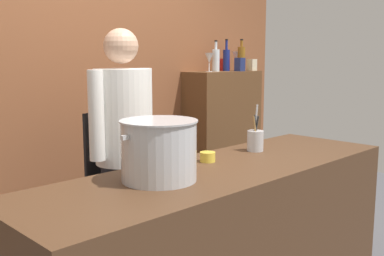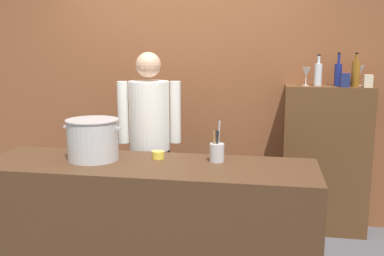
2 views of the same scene
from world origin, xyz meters
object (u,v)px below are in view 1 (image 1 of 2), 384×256
at_px(spice_tin_red, 225,65).
at_px(utensil_crock, 255,140).
at_px(wine_bottle_clear, 216,60).
at_px(spice_tin_navy, 240,65).
at_px(wine_bottle_cobalt, 226,59).
at_px(wine_bottle_amber, 241,58).
at_px(wine_glass_tall, 209,59).
at_px(chef, 123,143).
at_px(stockpot_large, 159,150).
at_px(spice_tin_cream, 252,65).
at_px(wine_glass_short, 236,57).
at_px(butter_jar, 208,157).

bearing_deg(spice_tin_red, utensil_crock, -131.30).
bearing_deg(wine_bottle_clear, spice_tin_navy, -24.43).
distance_m(wine_bottle_cobalt, wine_bottle_amber, 0.15).
relative_size(utensil_crock, wine_glass_tall, 1.79).
distance_m(chef, stockpot_large, 0.68).
relative_size(wine_bottle_clear, wine_bottle_amber, 0.94).
distance_m(utensil_crock, wine_bottle_clear, 1.39).
bearing_deg(wine_bottle_amber, stockpot_large, -150.67).
xyz_separation_m(wine_bottle_cobalt, spice_tin_cream, (0.23, -0.12, -0.05)).
height_order(wine_glass_tall, spice_tin_red, wine_glass_tall).
bearing_deg(spice_tin_cream, wine_bottle_clear, 167.66).
xyz_separation_m(wine_glass_short, spice_tin_cream, (0.05, -0.15, -0.07)).
height_order(butter_jar, wine_bottle_clear, wine_bottle_clear).
height_order(spice_tin_red, spice_tin_cream, spice_tin_red).
height_order(wine_bottle_cobalt, spice_tin_cream, wine_bottle_cobalt).
distance_m(butter_jar, spice_tin_cream, 1.93).
xyz_separation_m(wine_glass_tall, spice_tin_cream, (0.51, -0.07, -0.06)).
bearing_deg(butter_jar, utensil_crock, -0.92).
distance_m(butter_jar, spice_tin_red, 1.90).
relative_size(utensil_crock, wine_glass_short, 1.64).
xyz_separation_m(stockpot_large, wine_bottle_clear, (1.66, 1.14, 0.42)).
distance_m(chef, butter_jar, 0.57).
distance_m(wine_glass_short, spice_tin_navy, 0.22).
xyz_separation_m(stockpot_large, wine_bottle_cobalt, (1.83, 1.17, 0.42)).
relative_size(stockpot_large, wine_bottle_clear, 1.57).
xyz_separation_m(wine_bottle_clear, spice_tin_red, (0.24, 0.10, -0.05)).
height_order(chef, wine_bottle_amber, chef).
bearing_deg(wine_glass_short, wine_bottle_cobalt, -169.36).
xyz_separation_m(utensil_crock, wine_bottle_cobalt, (0.94, 1.07, 0.49)).
bearing_deg(utensil_crock, wine_bottle_cobalt, 48.63).
bearing_deg(chef, utensil_crock, 128.60).
bearing_deg(chef, butter_jar, 100.01).
distance_m(utensil_crock, spice_tin_red, 1.59).
xyz_separation_m(stockpot_large, spice_tin_cream, (2.06, 1.06, 0.37)).
height_order(wine_bottle_amber, spice_tin_navy, wine_bottle_amber).
distance_m(chef, wine_glass_tall, 1.49).
relative_size(wine_bottle_clear, wine_glass_tall, 1.68).
height_order(chef, spice_tin_red, chef).
xyz_separation_m(stockpot_large, wine_glass_tall, (1.55, 1.13, 0.43)).
relative_size(wine_bottle_cobalt, wine_glass_tall, 1.78).
bearing_deg(spice_tin_navy, wine_glass_tall, 165.58).
distance_m(wine_bottle_clear, wine_glass_short, 0.37).
xyz_separation_m(stockpot_large, wine_bottle_amber, (1.96, 1.10, 0.43)).
height_order(chef, wine_bottle_cobalt, chef).
height_order(wine_bottle_cobalt, spice_tin_navy, wine_bottle_cobalt).
bearing_deg(spice_tin_navy, spice_tin_red, 83.98).
xyz_separation_m(wine_bottle_cobalt, spice_tin_navy, (0.04, -0.12, -0.05)).
bearing_deg(spice_tin_cream, utensil_crock, -140.89).
xyz_separation_m(wine_bottle_amber, spice_tin_navy, (-0.09, -0.06, -0.06)).
xyz_separation_m(spice_tin_red, spice_tin_cream, (0.17, -0.19, -0.00)).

